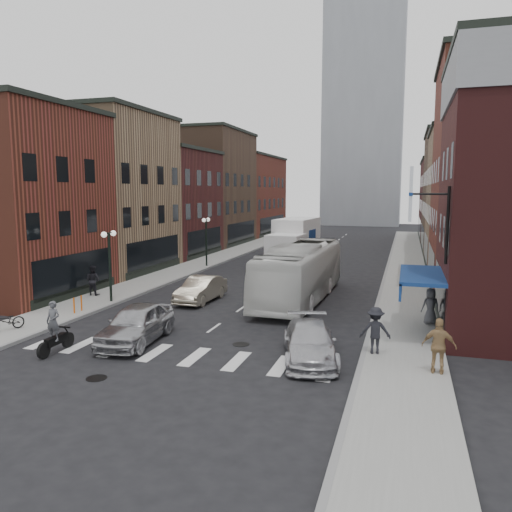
{
  "coord_description": "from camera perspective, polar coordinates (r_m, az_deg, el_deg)",
  "views": [
    {
      "loc": [
        8.4,
        -19.97,
        6.32
      ],
      "look_at": [
        0.44,
        6.28,
        2.73
      ],
      "focal_mm": 35.0,
      "sensor_mm": 36.0,
      "label": 1
    }
  ],
  "objects": [
    {
      "name": "sedan_left_far",
      "position": [
        28.82,
        -6.31,
        -3.8
      ],
      "size": [
        1.68,
        4.38,
        1.43
      ],
      "primitive_type": "imported",
      "rotation": [
        0.0,
        0.0,
        -0.04
      ],
      "color": "beige",
      "rests_on": "ground"
    },
    {
      "name": "ped_right_b",
      "position": [
        18.23,
        20.19,
        -9.63
      ],
      "size": [
        1.17,
        0.66,
        1.91
      ],
      "primitive_type": "imported",
      "rotation": [
        0.0,
        0.0,
        3.05
      ],
      "color": "#9C7A4F",
      "rests_on": "sidewalk_right"
    },
    {
      "name": "streetlamp_far",
      "position": [
        41.27,
        -5.72,
        2.69
      ],
      "size": [
        0.32,
        1.22,
        4.11
      ],
      "color": "black",
      "rests_on": "ground"
    },
    {
      "name": "streetlamp_near",
      "position": [
        28.91,
        -16.41,
        0.39
      ],
      "size": [
        0.32,
        1.22,
        4.11
      ],
      "color": "black",
      "rests_on": "ground"
    },
    {
      "name": "bike_rack",
      "position": [
        27.24,
        -19.7,
        -5.21
      ],
      "size": [
        0.08,
        0.68,
        0.8
      ],
      "color": "#D8590C",
      "rests_on": "sidewalk_left"
    },
    {
      "name": "awning_blue",
      "position": [
        22.78,
        17.96,
        -2.24
      ],
      "size": [
        1.8,
        5.0,
        0.78
      ],
      "color": "navy",
      "rests_on": "ground"
    },
    {
      "name": "bldg_left_mid_b",
      "position": [
        49.82,
        -11.21,
        5.98
      ],
      "size": [
        10.3,
        10.2,
        10.3
      ],
      "color": "#441818",
      "rests_on": "ground"
    },
    {
      "name": "bldg_left_far_a",
      "position": [
        59.74,
        -6.25,
        7.74
      ],
      "size": [
        10.3,
        12.2,
        13.3
      ],
      "color": "#4E3627",
      "rests_on": "ground"
    },
    {
      "name": "curb_car",
      "position": [
        19.12,
        6.16,
        -9.74
      ],
      "size": [
        3.0,
        5.02,
        1.36
      ],
      "primitive_type": "imported",
      "rotation": [
        0.0,
        0.0,
        0.25
      ],
      "color": "#B9B8BE",
      "rests_on": "ground"
    },
    {
      "name": "bldg_left_near",
      "position": [
        33.86,
        -26.98,
        5.53
      ],
      "size": [
        10.3,
        9.2,
        11.3
      ],
      "color": "maroon",
      "rests_on": "ground"
    },
    {
      "name": "bldg_right_far_a",
      "position": [
        55.36,
        23.88,
        6.66
      ],
      "size": [
        10.3,
        12.2,
        12.3
      ],
      "color": "#4E3627",
      "rests_on": "ground"
    },
    {
      "name": "billboard_sign",
      "position": [
        20.47,
        17.5,
        6.59
      ],
      "size": [
        1.52,
        3.0,
        3.7
      ],
      "color": "black",
      "rests_on": "ground"
    },
    {
      "name": "bldg_left_far_b",
      "position": [
        72.83,
        -1.88,
        6.94
      ],
      "size": [
        10.3,
        16.2,
        11.3
      ],
      "color": "maroon",
      "rests_on": "ground"
    },
    {
      "name": "ped_right_c",
      "position": [
        24.7,
        19.32,
        -5.42
      ],
      "size": [
        0.96,
        0.79,
        1.69
      ],
      "primitive_type": "imported",
      "rotation": [
        0.0,
        0.0,
        3.5
      ],
      "color": "#5A5B62",
      "rests_on": "sidewalk_right"
    },
    {
      "name": "box_truck",
      "position": [
        42.76,
        4.35,
        1.56
      ],
      "size": [
        3.2,
        9.19,
        3.92
      ],
      "rotation": [
        0.0,
        0.0,
        -0.08
      ],
      "color": "white",
      "rests_on": "ground"
    },
    {
      "name": "curb_left",
      "position": [
        45.15,
        -3.25,
        -0.59
      ],
      "size": [
        0.2,
        74.0,
        0.16
      ],
      "primitive_type": "cube",
      "color": "gray",
      "rests_on": "ground"
    },
    {
      "name": "ground",
      "position": [
        22.57,
        -5.78,
        -8.84
      ],
      "size": [
        160.0,
        160.0,
        0.0
      ],
      "primitive_type": "plane",
      "color": "black",
      "rests_on": "ground"
    },
    {
      "name": "sedan_left_near",
      "position": [
        21.62,
        -13.51,
        -7.52
      ],
      "size": [
        2.3,
        4.89,
        1.62
      ],
      "primitive_type": "imported",
      "rotation": [
        0.0,
        0.0,
        0.08
      ],
      "color": "#AEAFB3",
      "rests_on": "ground"
    },
    {
      "name": "parked_bicycle",
      "position": [
        24.91,
        -26.68,
        -6.68
      ],
      "size": [
        1.19,
        1.72,
        0.86
      ],
      "primitive_type": "imported",
      "rotation": [
        0.0,
        0.0,
        -0.43
      ],
      "color": "black",
      "rests_on": "sidewalk_left"
    },
    {
      "name": "crosswalk_stripes",
      "position": [
        19.96,
        -9.16,
        -11.1
      ],
      "size": [
        12.0,
        2.2,
        0.01
      ],
      "primitive_type": "cube",
      "color": "silver",
      "rests_on": "ground"
    },
    {
      "name": "ped_left_solo",
      "position": [
        31.21,
        -18.14,
        -2.65
      ],
      "size": [
        0.9,
        0.55,
        1.79
      ],
      "primitive_type": "imported",
      "rotation": [
        0.0,
        0.0,
        3.08
      ],
      "color": "black",
      "rests_on": "sidewalk_left"
    },
    {
      "name": "sidewalk_left",
      "position": [
        45.68,
        -5.02,
        -0.42
      ],
      "size": [
        3.0,
        74.0,
        0.15
      ],
      "primitive_type": "cube",
      "color": "gray",
      "rests_on": "ground"
    },
    {
      "name": "distant_tower",
      "position": [
        100.09,
        12.37,
        18.06
      ],
      "size": [
        14.0,
        14.0,
        50.0
      ],
      "primitive_type": "cube",
      "color": "#9399A0",
      "rests_on": "ground"
    },
    {
      "name": "bldg_left_mid_a",
      "position": [
        41.25,
        -17.82,
        6.88
      ],
      "size": [
        10.3,
        10.2,
        12.3
      ],
      "color": "#846648",
      "rests_on": "ground"
    },
    {
      "name": "sidewalk_right",
      "position": [
        42.43,
        16.81,
        -1.32
      ],
      "size": [
        3.0,
        74.0,
        0.15
      ],
      "primitive_type": "cube",
      "color": "gray",
      "rests_on": "ground"
    },
    {
      "name": "curb_right",
      "position": [
        42.47,
        14.79,
        -1.34
      ],
      "size": [
        0.2,
        74.0,
        0.16
      ],
      "primitive_type": "cube",
      "color": "gray",
      "rests_on": "ground"
    },
    {
      "name": "transit_bus",
      "position": [
        29.01,
        5.1,
        -1.85
      ],
      "size": [
        3.11,
        11.87,
        3.28
      ],
      "primitive_type": "imported",
      "rotation": [
        0.0,
        0.0,
        -0.03
      ],
      "color": "silver",
      "rests_on": "ground"
    },
    {
      "name": "motorcycle_rider",
      "position": [
        21.13,
        -22.06,
        -7.75
      ],
      "size": [
        0.58,
        2.05,
        2.09
      ],
      "rotation": [
        0.0,
        0.0,
        0.03
      ],
      "color": "black",
      "rests_on": "ground"
    },
    {
      "name": "ped_right_a",
      "position": [
        19.73,
        13.47,
        -8.25
      ],
      "size": [
        1.22,
        0.69,
        1.8
      ],
      "primitive_type": "imported",
      "rotation": [
        0.0,
        0.0,
        3.25
      ],
      "color": "black",
      "rests_on": "sidewalk_right"
    },
    {
      "name": "bldg_right_far_b",
      "position": [
        69.29,
        22.45,
        5.94
      ],
      "size": [
        10.3,
        16.2,
        10.3
      ],
      "color": "#441818",
      "rests_on": "ground"
    },
    {
      "name": "bldg_right_mid_b",
      "position": [
        44.47,
        25.53,
        5.88
      ],
      "size": [
        10.3,
        10.2,
        11.3
      ],
      "color": "#846648",
      "rests_on": "ground"
    }
  ]
}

